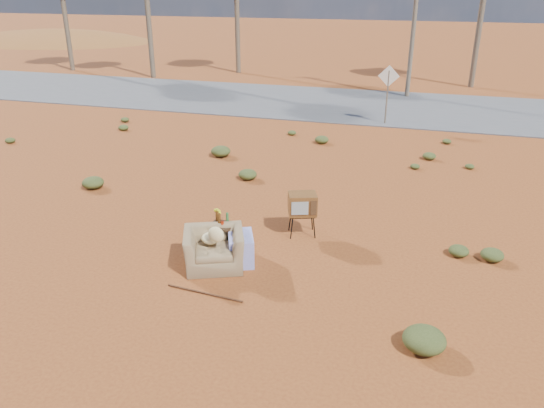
# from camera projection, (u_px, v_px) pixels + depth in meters

# --- Properties ---
(ground) EXTENTS (140.00, 140.00, 0.00)m
(ground) POSITION_uv_depth(u_px,v_px,m) (243.00, 272.00, 9.90)
(ground) COLOR brown
(ground) RESTS_ON ground
(highway) EXTENTS (140.00, 7.00, 0.04)m
(highway) POSITION_uv_depth(u_px,v_px,m) (356.00, 105.00, 23.14)
(highway) COLOR #565659
(highway) RESTS_ON ground
(dirt_mound) EXTENTS (26.00, 18.00, 2.00)m
(dirt_mound) POSITION_uv_depth(u_px,v_px,m) (54.00, 41.00, 47.77)
(dirt_mound) COLOR brown
(dirt_mound) RESTS_ON ground
(armchair) EXTENTS (1.43, 1.26, 0.96)m
(armchair) POSITION_uv_depth(u_px,v_px,m) (219.00, 244.00, 9.98)
(armchair) COLOR olive
(armchair) RESTS_ON ground
(tv_unit) EXTENTS (0.70, 0.63, 0.93)m
(tv_unit) POSITION_uv_depth(u_px,v_px,m) (302.00, 205.00, 11.10)
(tv_unit) COLOR black
(tv_unit) RESTS_ON ground
(side_table) EXTENTS (0.44, 0.44, 0.90)m
(side_table) POSITION_uv_depth(u_px,v_px,m) (221.00, 223.00, 10.35)
(side_table) COLOR #352313
(side_table) RESTS_ON ground
(rusty_bar) EXTENTS (1.45, 0.17, 0.04)m
(rusty_bar) POSITION_uv_depth(u_px,v_px,m) (205.00, 293.00, 9.19)
(rusty_bar) COLOR #482713
(rusty_bar) RESTS_ON ground
(road_sign) EXTENTS (0.78, 0.06, 2.19)m
(road_sign) POSITION_uv_depth(u_px,v_px,m) (388.00, 84.00, 19.53)
(road_sign) COLOR brown
(road_sign) RESTS_ON ground
(utility_pole_center) EXTENTS (1.40, 0.20, 8.00)m
(utility_pole_center) POSITION_uv_depth(u_px,v_px,m) (416.00, 2.00, 23.23)
(utility_pole_center) COLOR brown
(utility_pole_center) RESTS_ON ground
(scrub_patch) EXTENTS (17.49, 8.07, 0.33)m
(scrub_patch) POSITION_uv_depth(u_px,v_px,m) (268.00, 182.00, 13.96)
(scrub_patch) COLOR #424B21
(scrub_patch) RESTS_ON ground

